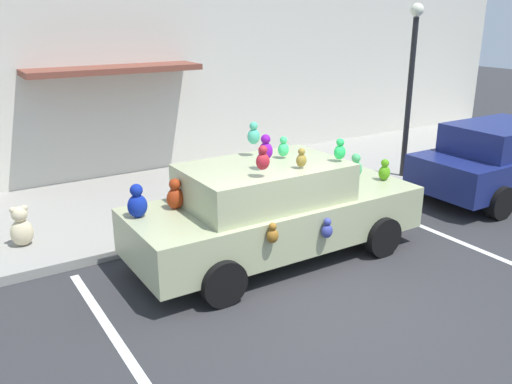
% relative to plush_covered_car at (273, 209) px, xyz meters
% --- Properties ---
extents(ground_plane, '(60.00, 60.00, 0.00)m').
position_rel_plush_covered_car_xyz_m(ground_plane, '(-0.19, -1.78, -0.80)').
color(ground_plane, '#2D2D30').
extents(sidewalk, '(24.00, 4.00, 0.15)m').
position_rel_plush_covered_car_xyz_m(sidewalk, '(-0.19, 3.22, -0.73)').
color(sidewalk, gray).
rests_on(sidewalk, ground).
extents(storefront_building, '(24.00, 1.25, 6.40)m').
position_rel_plush_covered_car_xyz_m(storefront_building, '(-0.20, 5.36, 2.39)').
color(storefront_building, beige).
rests_on(storefront_building, ground).
extents(parking_stripe_front, '(0.12, 3.60, 0.01)m').
position_rel_plush_covered_car_xyz_m(parking_stripe_front, '(2.99, -0.78, -0.80)').
color(parking_stripe_front, silver).
rests_on(parking_stripe_front, ground).
extents(parking_stripe_rear, '(0.12, 3.60, 0.01)m').
position_rel_plush_covered_car_xyz_m(parking_stripe_rear, '(-2.83, -0.78, -0.80)').
color(parking_stripe_rear, silver).
rests_on(parking_stripe_rear, ground).
extents(plush_covered_car, '(4.61, 1.98, 2.08)m').
position_rel_plush_covered_car_xyz_m(plush_covered_car, '(0.00, 0.00, 0.00)').
color(plush_covered_car, '#A7AE83').
rests_on(plush_covered_car, ground).
extents(parked_sedan_behind, '(4.07, 1.91, 1.54)m').
position_rel_plush_covered_car_xyz_m(parked_sedan_behind, '(5.70, -0.03, -0.01)').
color(parked_sedan_behind, navy).
rests_on(parked_sedan_behind, ground).
extents(teddy_bear_on_sidewalk, '(0.35, 0.29, 0.66)m').
position_rel_plush_covered_car_xyz_m(teddy_bear_on_sidewalk, '(-3.30, 2.21, -0.34)').
color(teddy_bear_on_sidewalk, beige).
rests_on(teddy_bear_on_sidewalk, sidewalk).
extents(street_lamp_post, '(0.28, 0.28, 3.71)m').
position_rel_plush_covered_car_xyz_m(street_lamp_post, '(4.69, 1.72, 1.63)').
color(street_lamp_post, black).
rests_on(street_lamp_post, sidewalk).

